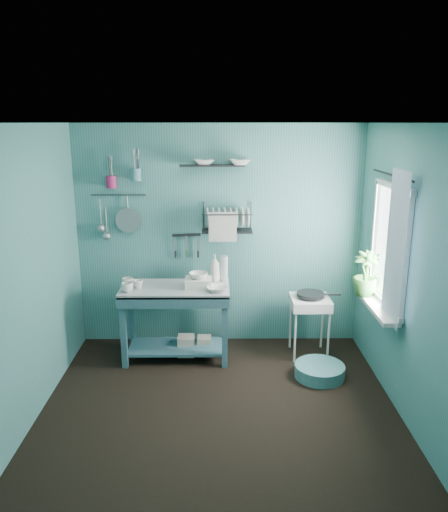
{
  "coord_description": "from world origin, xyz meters",
  "views": [
    {
      "loc": [
        0.01,
        -4.01,
        2.5
      ],
      "look_at": [
        0.05,
        0.85,
        1.2
      ],
      "focal_mm": 35.0,
      "sensor_mm": 36.0,
      "label": 1
    }
  ],
  "objects_px": {
    "mug_mid": "(138,284)",
    "floor_basin": "(320,371)",
    "hotplate_stand": "(309,326)",
    "frying_pan": "(311,294)",
    "potted_plant": "(366,274)",
    "mug_right": "(128,283)",
    "water_bottle": "(224,268)",
    "dish_rack": "(227,217)",
    "soap_bottle": "(215,268)",
    "storage_tin_small": "(204,345)",
    "work_counter": "(176,322)",
    "mug_left": "(127,287)",
    "colander": "(128,220)",
    "wash_tub": "(199,283)",
    "storage_tin_large": "(186,346)",
    "utensil_cup_teal": "(136,175)",
    "utensil_cup_magenta": "(111,182)"
  },
  "relations": [
    {
      "from": "mug_right",
      "to": "utensil_cup_magenta",
      "type": "xyz_separation_m",
      "value": [
        -0.2,
        0.39,
        1.02
      ]
    },
    {
      "from": "frying_pan",
      "to": "potted_plant",
      "type": "distance_m",
      "value": 0.69
    },
    {
      "from": "mug_right",
      "to": "storage_tin_large",
      "type": "xyz_separation_m",
      "value": [
        0.6,
        0.05,
        -0.75
      ]
    },
    {
      "from": "hotplate_stand",
      "to": "frying_pan",
      "type": "bearing_deg",
      "value": 0.0
    },
    {
      "from": "water_bottle",
      "to": "storage_tin_small",
      "type": "distance_m",
      "value": 0.89
    },
    {
      "from": "work_counter",
      "to": "storage_tin_small",
      "type": "distance_m",
      "value": 0.44
    },
    {
      "from": "mug_mid",
      "to": "floor_basin",
      "type": "relative_size",
      "value": 0.2
    },
    {
      "from": "mug_right",
      "to": "potted_plant",
      "type": "xyz_separation_m",
      "value": [
        2.42,
        -0.32,
        0.19
      ]
    },
    {
      "from": "water_bottle",
      "to": "storage_tin_small",
      "type": "relative_size",
      "value": 1.4
    },
    {
      "from": "potted_plant",
      "to": "floor_basin",
      "type": "bearing_deg",
      "value": -162.11
    },
    {
      "from": "soap_bottle",
      "to": "potted_plant",
      "type": "height_order",
      "value": "potted_plant"
    },
    {
      "from": "soap_bottle",
      "to": "storage_tin_small",
      "type": "distance_m",
      "value": 0.88
    },
    {
      "from": "hotplate_stand",
      "to": "colander",
      "type": "xyz_separation_m",
      "value": [
        -2.0,
        0.37,
        1.12
      ]
    },
    {
      "from": "work_counter",
      "to": "mug_left",
      "type": "xyz_separation_m",
      "value": [
        -0.48,
        -0.16,
        0.46
      ]
    },
    {
      "from": "work_counter",
      "to": "mug_mid",
      "type": "height_order",
      "value": "mug_mid"
    },
    {
      "from": "mug_right",
      "to": "potted_plant",
      "type": "distance_m",
      "value": 2.45
    },
    {
      "from": "mug_mid",
      "to": "hotplate_stand",
      "type": "bearing_deg",
      "value": 3.64
    },
    {
      "from": "mug_right",
      "to": "storage_tin_large",
      "type": "bearing_deg",
      "value": 4.76
    },
    {
      "from": "mug_left",
      "to": "storage_tin_large",
      "type": "height_order",
      "value": "mug_left"
    },
    {
      "from": "work_counter",
      "to": "utensil_cup_magenta",
      "type": "relative_size",
      "value": 8.85
    },
    {
      "from": "soap_bottle",
      "to": "utensil_cup_teal",
      "type": "bearing_deg",
      "value": 167.22
    },
    {
      "from": "potted_plant",
      "to": "floor_basin",
      "type": "height_order",
      "value": "potted_plant"
    },
    {
      "from": "storage_tin_large",
      "to": "colander",
      "type": "bearing_deg",
      "value": 149.89
    },
    {
      "from": "soap_bottle",
      "to": "floor_basin",
      "type": "bearing_deg",
      "value": -31.73
    },
    {
      "from": "colander",
      "to": "floor_basin",
      "type": "distance_m",
      "value": 2.61
    },
    {
      "from": "wash_tub",
      "to": "frying_pan",
      "type": "bearing_deg",
      "value": 3.64
    },
    {
      "from": "mug_left",
      "to": "mug_mid",
      "type": "height_order",
      "value": "mug_left"
    },
    {
      "from": "mug_mid",
      "to": "utensil_cup_magenta",
      "type": "xyz_separation_m",
      "value": [
        -0.32,
        0.45,
        1.02
      ]
    },
    {
      "from": "storage_tin_large",
      "to": "utensil_cup_teal",
      "type": "bearing_deg",
      "value": 147.06
    },
    {
      "from": "mug_left",
      "to": "mug_right",
      "type": "height_order",
      "value": "same"
    },
    {
      "from": "frying_pan",
      "to": "colander",
      "type": "distance_m",
      "value": 2.17
    },
    {
      "from": "frying_pan",
      "to": "dish_rack",
      "type": "relative_size",
      "value": 0.55
    },
    {
      "from": "storage_tin_large",
      "to": "mug_mid",
      "type": "bearing_deg",
      "value": -167.09
    },
    {
      "from": "colander",
      "to": "floor_basin",
      "type": "relative_size",
      "value": 0.55
    },
    {
      "from": "mug_right",
      "to": "water_bottle",
      "type": "height_order",
      "value": "water_bottle"
    },
    {
      "from": "frying_pan",
      "to": "work_counter",
      "type": "bearing_deg",
      "value": -177.77
    },
    {
      "from": "potted_plant",
      "to": "storage_tin_large",
      "type": "bearing_deg",
      "value": 168.56
    },
    {
      "from": "mug_mid",
      "to": "hotplate_stand",
      "type": "height_order",
      "value": "mug_mid"
    },
    {
      "from": "wash_tub",
      "to": "colander",
      "type": "bearing_deg",
      "value": 150.82
    },
    {
      "from": "wash_tub",
      "to": "utensil_cup_teal",
      "type": "distance_m",
      "value": 1.35
    },
    {
      "from": "hotplate_stand",
      "to": "frying_pan",
      "type": "xyz_separation_m",
      "value": [
        0.0,
        0.0,
        0.37
      ]
    },
    {
      "from": "soap_bottle",
      "to": "dish_rack",
      "type": "bearing_deg",
      "value": 46.08
    },
    {
      "from": "wash_tub",
      "to": "storage_tin_large",
      "type": "relative_size",
      "value": 1.27
    },
    {
      "from": "wash_tub",
      "to": "floor_basin",
      "type": "height_order",
      "value": "wash_tub"
    },
    {
      "from": "mug_left",
      "to": "frying_pan",
      "type": "height_order",
      "value": "mug_left"
    },
    {
      "from": "mug_mid",
      "to": "storage_tin_large",
      "type": "relative_size",
      "value": 0.45
    },
    {
      "from": "mug_left",
      "to": "water_bottle",
      "type": "height_order",
      "value": "water_bottle"
    },
    {
      "from": "work_counter",
      "to": "potted_plant",
      "type": "bearing_deg",
      "value": -5.9
    },
    {
      "from": "work_counter",
      "to": "hotplate_stand",
      "type": "relative_size",
      "value": 1.72
    },
    {
      "from": "mug_left",
      "to": "frying_pan",
      "type": "xyz_separation_m",
      "value": [
        1.94,
        0.22,
        -0.16
      ]
    }
  ]
}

